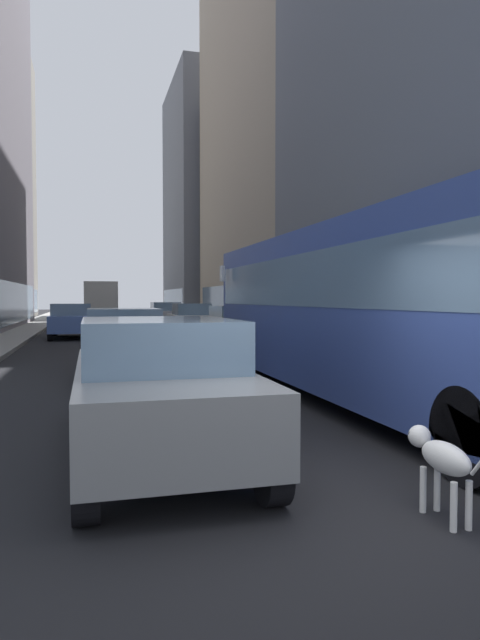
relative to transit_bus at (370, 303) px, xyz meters
The scene contains 14 objects.
ground_plane 30.92m from the transit_bus, 95.20° to the left, with size 120.00×120.00×0.00m, color black.
sidewalk_left 31.94m from the transit_bus, 105.46° to the left, with size 2.40×110.00×0.15m, color gray.
sidewalk_right 30.92m from the transit_bus, 84.61° to the left, with size 2.40×110.00×0.15m, color gray.
building_right_mid 32.95m from the transit_bus, 71.75° to the left, with size 8.98×23.23×34.72m.
building_right_far 49.54m from the transit_bus, 79.19° to the left, with size 11.44×14.49×23.68m.
transit_bus is the anchor object (origin of this frame).
car_grey_wagon 4.68m from the transit_bus, 150.75° to the right, with size 1.83×4.70×1.62m.
car_blue_hatchback 19.34m from the transit_bus, 106.85° to the left, with size 1.91×4.51×1.62m.
car_silver_sedan 27.55m from the transit_bus, 90.00° to the left, with size 1.88×4.55×1.62m.
car_white_van 17.95m from the transit_bus, 90.00° to the left, with size 1.74×4.36×1.62m.
car_yellow_taxi 8.74m from the transit_bus, 90.00° to the left, with size 1.93×4.34×1.62m.
car_black_suv 6.26m from the transit_bus, 130.30° to the left, with size 1.78×4.13×1.62m.
box_truck 34.54m from the transit_bus, 96.65° to the left, with size 2.30×7.50×3.05m.
dalmatian_dog 5.30m from the transit_bus, 111.84° to the right, with size 0.22×0.96×0.72m.
Camera 1 is at (-1.96, -4.54, 1.86)m, focal length 31.16 mm.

